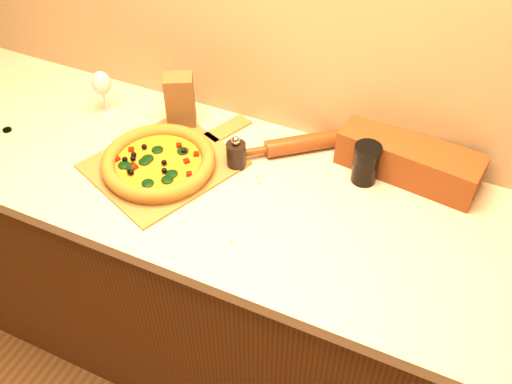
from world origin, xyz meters
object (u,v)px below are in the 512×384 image
at_px(pizza_peel, 168,162).
at_px(wine_glass, 102,84).
at_px(pepper_grinder, 236,154).
at_px(pizza, 159,162).
at_px(rolling_pin, 309,142).
at_px(dark_jar, 366,163).

xyz_separation_m(pizza_peel, wine_glass, (-0.32, 0.14, 0.11)).
height_order(pizza_peel, pepper_grinder, pepper_grinder).
relative_size(pepper_grinder, wine_glass, 0.71).
height_order(pizza, rolling_pin, same).
bearing_deg(pizza_peel, pepper_grinder, 43.42).
bearing_deg(rolling_pin, pepper_grinder, -135.81).
xyz_separation_m(pizza, rolling_pin, (0.37, 0.28, -0.00)).
bearing_deg(wine_glass, dark_jar, 2.51).
xyz_separation_m(pepper_grinder, rolling_pin, (0.17, 0.16, -0.02)).
relative_size(pepper_grinder, rolling_pin, 0.34).
distance_m(pizza_peel, pepper_grinder, 0.21).
relative_size(pizza_peel, pepper_grinder, 5.19).
height_order(rolling_pin, wine_glass, wine_glass).
height_order(pizza_peel, rolling_pin, rolling_pin).
height_order(pizza_peel, pizza, pizza).
distance_m(pepper_grinder, rolling_pin, 0.24).
height_order(pizza_peel, wine_glass, wine_glass).
distance_m(rolling_pin, wine_glass, 0.69).
relative_size(pizza, rolling_pin, 1.03).
xyz_separation_m(pizza, dark_jar, (0.56, 0.21, 0.03)).
xyz_separation_m(rolling_pin, wine_glass, (-0.68, -0.10, 0.08)).
bearing_deg(pepper_grinder, pizza, -150.88).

